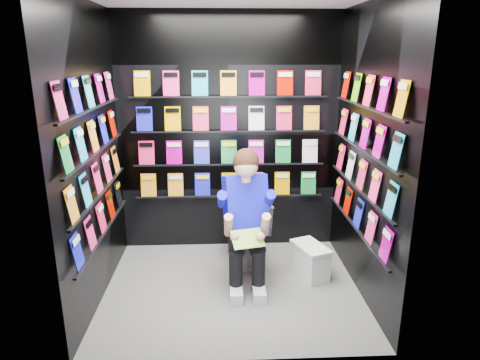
{
  "coord_description": "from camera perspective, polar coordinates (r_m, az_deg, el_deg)",
  "views": [
    {
      "loc": [
        -0.1,
        -3.63,
        2.17
      ],
      "look_at": [
        0.08,
        0.15,
        1.04
      ],
      "focal_mm": 32.0,
      "sensor_mm": 36.0,
      "label": 1
    }
  ],
  "objects": [
    {
      "name": "floor",
      "position": [
        4.23,
        -1.06,
        -14.25
      ],
      "size": [
        2.4,
        2.4,
        0.0
      ],
      "primitive_type": "plane",
      "color": "slate",
      "rests_on": "ground"
    },
    {
      "name": "wall_back",
      "position": [
        4.71,
        -1.51,
        5.99
      ],
      "size": [
        2.4,
        0.04,
        2.6
      ],
      "primitive_type": "cube",
      "color": "black",
      "rests_on": "floor"
    },
    {
      "name": "wall_right",
      "position": [
        3.95,
        16.55,
        3.23
      ],
      "size": [
        0.04,
        2.0,
        2.6
      ],
      "primitive_type": "cube",
      "color": "black",
      "rests_on": "floor"
    },
    {
      "name": "comics_right",
      "position": [
        3.94,
        16.14,
        3.3
      ],
      "size": [
        0.06,
        1.7,
        1.37
      ],
      "primitive_type": null,
      "color": "#E62258",
      "rests_on": "wall_right"
    },
    {
      "name": "comics_back",
      "position": [
        4.68,
        -1.5,
        5.98
      ],
      "size": [
        2.1,
        0.06,
        1.37
      ],
      "primitive_type": null,
      "color": "#E62258",
      "rests_on": "wall_back"
    },
    {
      "name": "longbox_lid",
      "position": [
        4.35,
        9.43,
        -8.77
      ],
      "size": [
        0.38,
        0.48,
        0.03
      ],
      "primitive_type": "cube",
      "rotation": [
        0.0,
        0.0,
        0.36
      ],
      "color": "silver",
      "rests_on": "longbox"
    },
    {
      "name": "longbox",
      "position": [
        4.42,
        9.32,
        -10.72
      ],
      "size": [
        0.35,
        0.46,
        0.3
      ],
      "primitive_type": "cube",
      "rotation": [
        0.0,
        0.0,
        0.36
      ],
      "color": "silver",
      "rests_on": "floor"
    },
    {
      "name": "comics_left",
      "position": [
        3.88,
        -18.74,
        2.88
      ],
      "size": [
        0.06,
        1.7,
        1.37
      ],
      "primitive_type": null,
      "color": "#E62258",
      "rests_on": "wall_left"
    },
    {
      "name": "reader",
      "position": [
        4.08,
        0.72,
        -3.16
      ],
      "size": [
        0.71,
        0.9,
        1.46
      ],
      "primitive_type": null,
      "rotation": [
        0.0,
        0.0,
        0.23
      ],
      "color": "#1211C0",
      "rests_on": "toilet"
    },
    {
      "name": "wall_front",
      "position": [
        2.77,
        -0.59,
        -1.65
      ],
      "size": [
        2.4,
        0.04,
        2.6
      ],
      "primitive_type": "cube",
      "color": "black",
      "rests_on": "floor"
    },
    {
      "name": "wall_left",
      "position": [
        3.89,
        -19.16,
        2.79
      ],
      "size": [
        0.04,
        2.0,
        2.6
      ],
      "primitive_type": "cube",
      "color": "black",
      "rests_on": "floor"
    },
    {
      "name": "toilet",
      "position": [
        4.59,
        0.41,
        -6.48
      ],
      "size": [
        0.58,
        0.83,
        0.73
      ],
      "primitive_type": "imported",
      "rotation": [
        0.0,
        0.0,
        3.37
      ],
      "color": "white",
      "rests_on": "floor"
    },
    {
      "name": "held_comic",
      "position": [
        3.84,
        1.02,
        -7.82
      ],
      "size": [
        0.31,
        0.23,
        0.12
      ],
      "primitive_type": "cube",
      "rotation": [
        -0.96,
        0.0,
        0.23
      ],
      "color": "green",
      "rests_on": "reader"
    }
  ]
}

